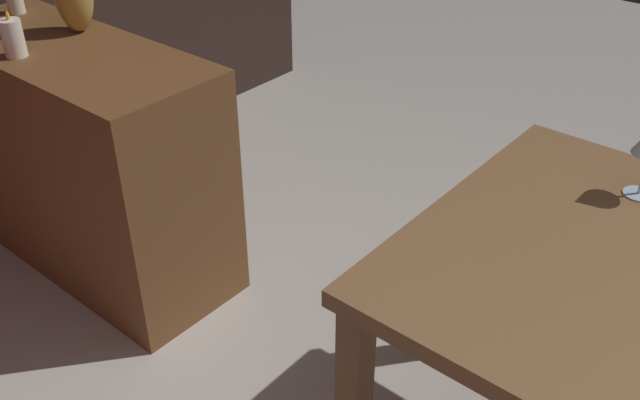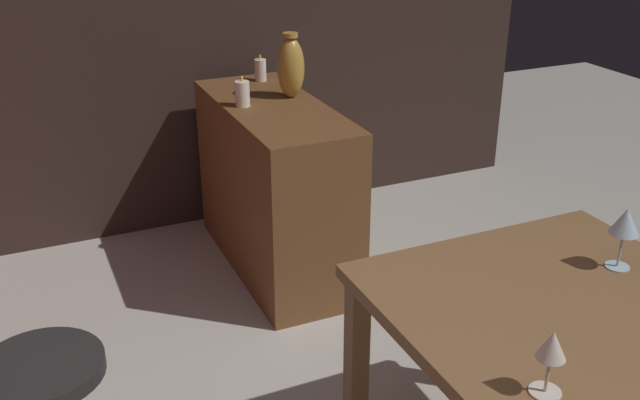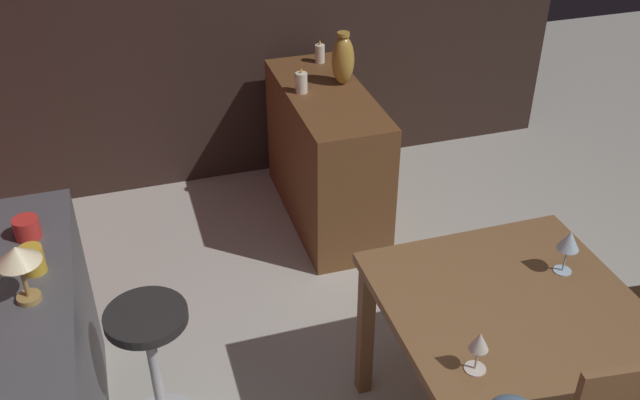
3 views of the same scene
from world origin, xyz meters
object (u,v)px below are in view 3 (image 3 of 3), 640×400
Objects in this scene: bar_stool at (155,370)px; wine_glass_right at (569,241)px; wine_glass_left at (479,343)px; pillar_candle_tall at (301,83)px; cup_red at (27,228)px; dining_table at (526,343)px; cup_mustard at (32,260)px; pillar_candle_short at (320,54)px; vase_brass at (343,60)px; sideboard_cabinet at (326,156)px; counter_lamp at (18,259)px.

wine_glass_right reaches higher than bar_stool.
wine_glass_left reaches higher than bar_stool.
cup_red is at bearing 128.67° from pillar_candle_tall.
bar_stool is 1.78m from pillar_candle_tall.
dining_table is 9.79× the size of cup_mustard.
bar_stool is at bearing 144.91° from pillar_candle_short.
cup_red is 0.97× the size of pillar_candle_short.
vase_brass is (1.37, -1.60, 0.01)m from cup_mustard.
sideboard_cabinet is at bearing -40.48° from bar_stool.
bar_stool is 5.01× the size of cup_red.
cup_red is at bearing 63.42° from dining_table.
pillar_candle_short is at bearing -40.53° from counter_lamp.
dining_table is 7.23× the size of wine_glass_left.
counter_lamp is at bearing 66.75° from wine_glass_left.
pillar_candle_tall is 0.44m from pillar_candle_short.
cup_mustard is at bearing 130.43° from vase_brass.
pillar_candle_tall is at bearing -42.72° from counter_lamp.
bar_stool is 2.18× the size of vase_brass.
wine_glass_left reaches higher than sideboard_cabinet.
pillar_candle_short is 0.35m from vase_brass.
cup_mustard is 0.53× the size of counter_lamp.
counter_lamp is (0.46, 1.65, 0.42)m from dining_table.
wine_glass_right is at bearing -169.98° from vase_brass.
vase_brass is at bearing -80.07° from pillar_candle_tall.
pillar_candle_short reaches higher than bar_stool.
cup_red reaches higher than pillar_candle_short.
wine_glass_left is at bearing -118.81° from cup_mustard.
sideboard_cabinet is 9.34× the size of cup_mustard.
cup_mustard is (0.61, 1.64, 0.30)m from dining_table.
pillar_candle_tall is (1.32, -1.35, -0.07)m from cup_mustard.
cup_red is 1.77m from pillar_candle_tall.
bar_stool is 2.20m from pillar_candle_short.
pillar_candle_short is (0.41, -0.09, 0.47)m from sideboard_cabinet.
cup_red is at bearing 6.84° from cup_mustard.
wine_glass_left is 0.72× the size of counter_lamp.
counter_lamp is at bearing 133.92° from sideboard_cabinet.
sideboard_cabinet is 1.68× the size of bar_stool.
bar_stool is at bearing -73.43° from counter_lamp.
wine_glass_right is (0.36, -0.56, 0.03)m from wine_glass_left.
wine_glass_right is 1.59× the size of cup_mustard.
wine_glass_left is 2.13m from vase_brass.
counter_lamp is (0.59, 1.37, 0.22)m from wine_glass_left.
dining_table is 2.00m from vase_brass.
sideboard_cabinet is 2.08m from wine_glass_left.
bar_stool is 4.67× the size of pillar_candle_tall.
vase_brass reaches higher than pillar_candle_tall.
pillar_candle_tall reaches higher than wine_glass_right.
cup_red is (-1.07, 1.51, 0.53)m from sideboard_cabinet.
sideboard_cabinet is 2.18m from counter_lamp.
dining_table is at bearing 129.57° from wine_glass_right.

